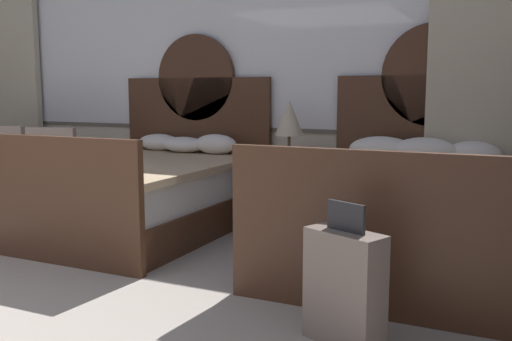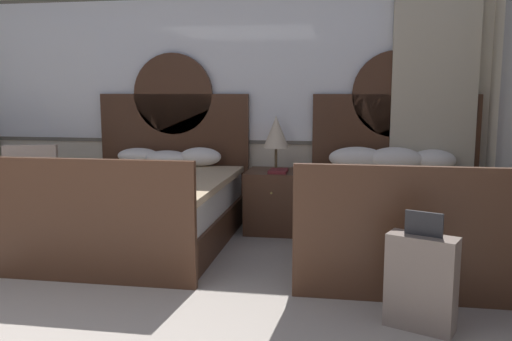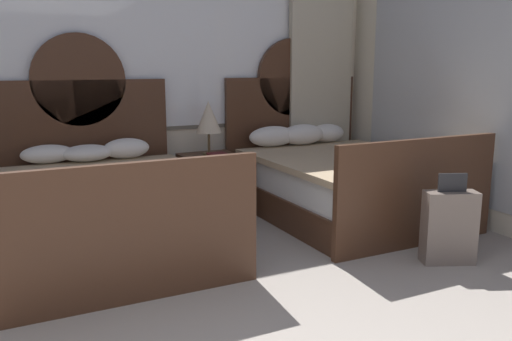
{
  "view_description": "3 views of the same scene",
  "coord_description": "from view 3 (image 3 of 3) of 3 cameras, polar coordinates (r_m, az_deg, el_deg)",
  "views": [
    {
      "loc": [
        3.04,
        -1.12,
        1.26
      ],
      "look_at": [
        1.24,
        2.73,
        0.67
      ],
      "focal_mm": 39.42,
      "sensor_mm": 36.0,
      "label": 1
    },
    {
      "loc": [
        1.82,
        -1.69,
        1.43
      ],
      "look_at": [
        1.19,
        2.1,
        0.86
      ],
      "focal_mm": 37.17,
      "sensor_mm": 36.0,
      "label": 2
    },
    {
      "loc": [
        -0.84,
        -1.36,
        1.55
      ],
      "look_at": [
        0.94,
        2.21,
        0.75
      ],
      "focal_mm": 36.68,
      "sensor_mm": 36.0,
      "label": 3
    }
  ],
  "objects": [
    {
      "name": "suitcase_on_floor",
      "position": [
        4.43,
        20.32,
        -5.77
      ],
      "size": [
        0.44,
        0.32,
        0.73
      ],
      "color": "#75665B",
      "rests_on": "ground_plane"
    },
    {
      "name": "wall_back_window",
      "position": [
        5.55,
        -18.04,
        9.67
      ],
      "size": [
        6.57,
        0.22,
        2.7
      ],
      "color": "beige",
      "rests_on": "ground_plane"
    },
    {
      "name": "book_on_nightstand",
      "position": [
        5.37,
        -4.08,
        1.68
      ],
      "size": [
        0.18,
        0.26,
        0.03
      ],
      "color": "maroon",
      "rests_on": "nightstand_between_beds"
    },
    {
      "name": "nightstand_between_beds",
      "position": [
        5.52,
        -4.91,
        -1.55
      ],
      "size": [
        0.58,
        0.6,
        0.63
      ],
      "color": "#472B1C",
      "rests_on": "ground_plane"
    },
    {
      "name": "bed_near_window",
      "position": [
        4.62,
        -16.18,
        -3.78
      ],
      "size": [
        1.72,
        2.21,
        1.86
      ],
      "color": "#472B1C",
      "rests_on": "ground_plane"
    },
    {
      "name": "table_lamp_on_nightstand",
      "position": [
        5.45,
        -5.2,
        5.77
      ],
      "size": [
        0.27,
        0.27,
        0.56
      ],
      "color": "brown",
      "rests_on": "nightstand_between_beds"
    },
    {
      "name": "bed_near_mirror",
      "position": [
        5.56,
        9.07,
        -0.86
      ],
      "size": [
        1.72,
        2.21,
        1.86
      ],
      "color": "#472B1C",
      "rests_on": "ground_plane"
    }
  ]
}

